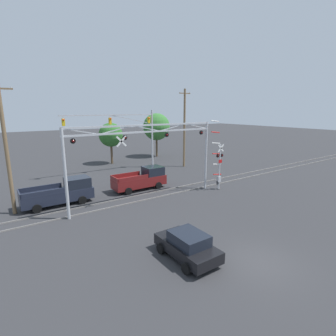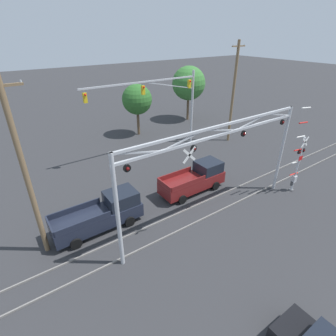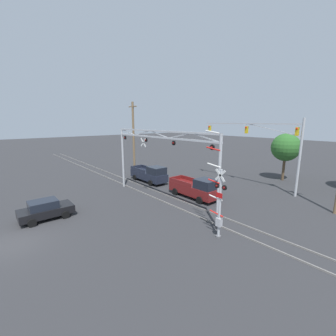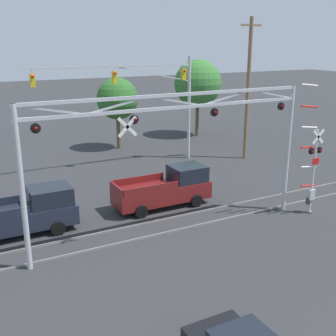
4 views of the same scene
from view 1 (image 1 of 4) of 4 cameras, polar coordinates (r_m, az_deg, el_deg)
The scene contains 13 objects.
ground_plane at distance 15.43m, azimuth 19.05°, elevation -18.85°, with size 200.00×200.00×0.00m, color #303033.
rail_track_near at distance 23.50m, azimuth -4.73°, elevation -6.86°, with size 80.00×0.08×0.10m, color gray.
rail_track_far at distance 24.69m, azimuth -6.40°, elevation -5.93°, with size 80.00×0.08×0.10m, color gray.
crossing_gantry at distance 22.10m, azimuth -4.62°, elevation 4.75°, with size 13.67×0.27×6.68m.
crossing_signal_mast at distance 26.35m, azimuth 10.97°, elevation 0.41°, with size 1.81×0.35×6.91m.
traffic_signal_span at distance 34.36m, azimuth -7.75°, elevation 8.45°, with size 12.01×0.39×7.79m.
pickup_truck_lead at distance 26.53m, azimuth -5.66°, elevation -2.44°, with size 5.41×2.08×2.14m.
pickup_truck_following at distance 23.92m, azimuth -22.14°, elevation -5.03°, with size 5.67×2.08×2.14m.
sedan_waiting at distance 14.71m, azimuth 4.26°, elevation -16.41°, with size 2.09×3.82×1.49m.
utility_pole_left at distance 22.60m, azimuth -31.76°, elevation 3.69°, with size 1.80×0.28×9.91m.
utility_pole_right at distance 36.27m, azimuth 3.59°, elevation 8.76°, with size 1.80×0.28×10.56m.
background_tree_beyond_span at distance 44.24m, azimuth -2.52°, elevation 8.93°, with size 4.47×4.47×7.25m.
background_tree_far_left_verge at distance 39.19m, azimuth -12.35°, elevation 7.04°, with size 3.47×3.47×5.99m.
Camera 1 is at (-10.95, -7.47, 7.90)m, focal length 28.00 mm.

